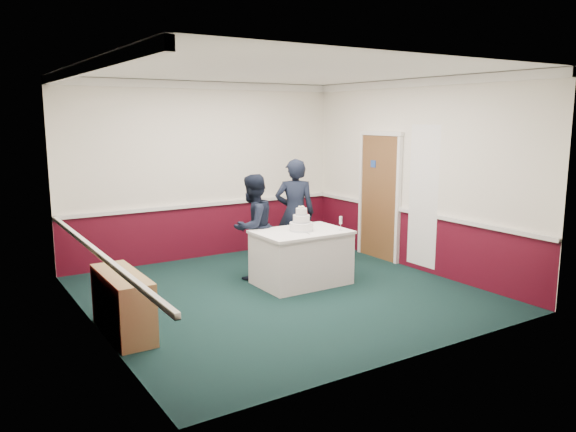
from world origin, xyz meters
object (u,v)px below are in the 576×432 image
wedding_cake (301,223)px  person_man (253,227)px  sideboard (123,304)px  person_woman (295,213)px  champagne_flute (341,221)px  cake_table (301,257)px  cake_knife (307,233)px

wedding_cake → person_man: (-0.45, 0.64, -0.11)m
sideboard → person_woman: 3.55m
person_woman → person_man: bearing=45.0°
champagne_flute → person_woman: bearing=92.1°
cake_table → champagne_flute: 0.78m
sideboard → champagne_flute: size_ratio=5.85×
cake_knife → person_man: size_ratio=0.14×
wedding_cake → cake_knife: bearing=-98.5°
cake_table → sideboard: bearing=-169.1°
cake_knife → person_man: 0.94m
champagne_flute → person_man: bearing=135.7°
wedding_cake → person_woman: (0.46, 0.87, -0.02)m
sideboard → wedding_cake: wedding_cake is taller
champagne_flute → person_man: person_man is taller
cake_knife → person_woman: bearing=80.0°
cake_table → person_woman: size_ratio=0.75×
cake_table → cake_knife: 0.44m
sideboard → person_man: person_man is taller
champagne_flute → person_man: 1.33m
sideboard → person_man: (2.32, 1.18, 0.44)m
person_man → person_woman: 0.94m
cake_knife → champagne_flute: size_ratio=1.07×
sideboard → person_man: bearing=26.9°
person_woman → champagne_flute: bearing=122.8°
sideboard → wedding_cake: size_ratio=3.30×
wedding_cake → sideboard: bearing=-169.1°
cake_table → person_man: size_ratio=0.84×
cake_knife → person_woman: size_ratio=0.13×
cake_knife → person_woman: (0.49, 1.07, 0.09)m
cake_knife → sideboard: bearing=-158.6°
cake_table → champagne_flute: (0.50, -0.28, 0.53)m
wedding_cake → cake_table: bearing=-90.0°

